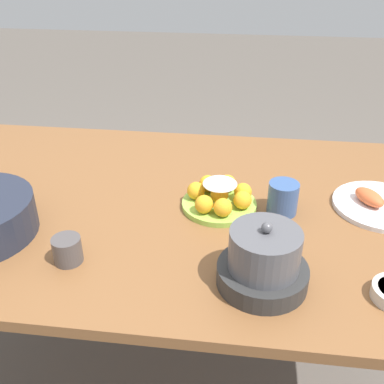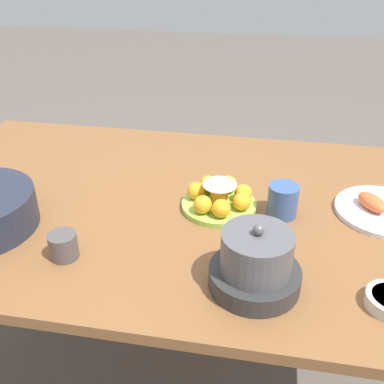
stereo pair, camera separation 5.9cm
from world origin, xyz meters
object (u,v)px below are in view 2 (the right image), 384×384
dining_table (167,221)px  warming_pot (256,264)px  cake_plate (220,198)px  cup_far (63,246)px  cup_near (283,201)px

dining_table → warming_pot: bearing=130.8°
cake_plate → cup_far: (0.34, 0.29, 0.00)m
dining_table → cup_far: 0.36m
cake_plate → warming_pot: (-0.12, 0.31, 0.03)m
dining_table → cup_far: size_ratio=23.13×
cup_near → warming_pot: bearing=79.2°
cup_near → warming_pot: warming_pot is taller
cake_plate → cup_near: 0.17m
dining_table → warming_pot: warming_pot is taller
dining_table → cup_far: (0.18, 0.30, 0.11)m
cup_near → cake_plate: bearing=-1.6°
cake_plate → dining_table: bearing=-4.2°
warming_pot → cake_plate: bearing=-69.2°
cup_far → dining_table: bearing=-121.3°
cup_near → cup_far: bearing=28.7°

